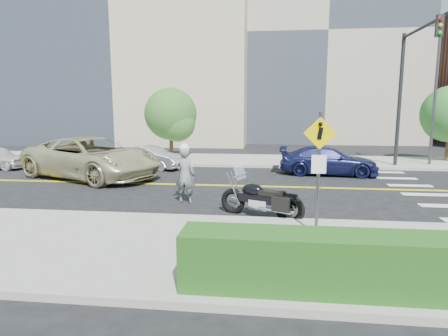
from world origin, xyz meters
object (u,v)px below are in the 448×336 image
suv (91,158)px  parked_car_silver (151,157)px  pedestrian_sign (319,162)px  motorcycle (261,191)px  parked_car_blue (328,161)px  motorcyclist (185,173)px

suv → parked_car_silver: suv is taller
suv → parked_car_silver: 3.62m
parked_car_silver → pedestrian_sign: bearing=-126.1°
motorcycle → parked_car_blue: (3.14, 7.82, -0.11)m
suv → parked_car_silver: size_ratio=1.88×
suv → parked_car_blue: suv is taller
motorcycle → parked_car_silver: (-6.15, 8.63, -0.19)m
pedestrian_sign → suv: pedestrian_sign is taller
pedestrian_sign → motorcycle: bearing=128.1°
suv → parked_car_blue: size_ratio=1.47×
motorcyclist → parked_car_blue: 8.59m
parked_car_silver → parked_car_blue: 9.33m
motorcyclist → parked_car_silver: bearing=-60.5°
motorcyclist → parked_car_blue: motorcyclist is taller
motorcycle → suv: size_ratio=0.38×
motorcycle → pedestrian_sign: bearing=-27.7°
parked_car_silver → parked_car_blue: parked_car_blue is taller
parked_car_silver → suv: bearing=166.5°
motorcycle → parked_car_blue: size_ratio=0.56×
suv → parked_car_blue: 11.40m
motorcyclist → suv: motorcyclist is taller
motorcyclist → motorcycle: bearing=154.1°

